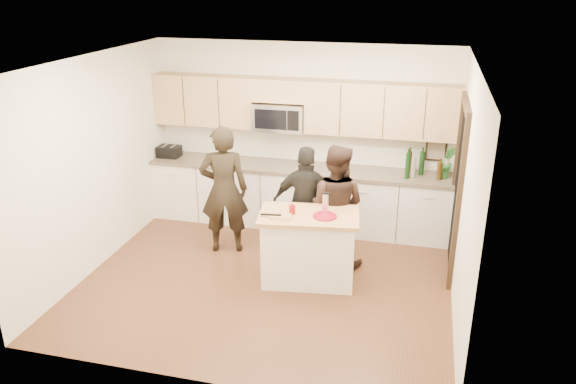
% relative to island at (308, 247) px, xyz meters
% --- Properties ---
extents(floor, '(4.50, 4.50, 0.00)m').
position_rel_island_xyz_m(floor, '(-0.50, -0.10, -0.45)').
color(floor, '#57331E').
rests_on(floor, ground).
extents(room_shell, '(4.52, 4.02, 2.71)m').
position_rel_island_xyz_m(room_shell, '(-0.50, -0.10, 1.28)').
color(room_shell, beige).
rests_on(room_shell, ground).
extents(back_cabinetry, '(4.50, 0.66, 0.94)m').
position_rel_island_xyz_m(back_cabinetry, '(-0.50, 1.59, 0.02)').
color(back_cabinetry, white).
rests_on(back_cabinetry, ground).
extents(upper_cabinetry, '(4.50, 0.33, 0.75)m').
position_rel_island_xyz_m(upper_cabinetry, '(-0.47, 1.73, 1.39)').
color(upper_cabinetry, tan).
rests_on(upper_cabinetry, ground).
extents(microwave, '(0.76, 0.41, 0.40)m').
position_rel_island_xyz_m(microwave, '(-0.81, 1.70, 1.20)').
color(microwave, silver).
rests_on(microwave, ground).
extents(doorway, '(0.06, 1.25, 2.20)m').
position_rel_island_xyz_m(doorway, '(1.73, 0.80, 0.70)').
color(doorway, black).
rests_on(doorway, ground).
extents(framed_picture, '(0.30, 0.03, 0.38)m').
position_rel_island_xyz_m(framed_picture, '(1.45, 1.88, 0.83)').
color(framed_picture, black).
rests_on(framed_picture, ground).
extents(dish_towel, '(0.34, 0.60, 0.48)m').
position_rel_island_xyz_m(dish_towel, '(-1.45, 1.40, 0.35)').
color(dish_towel, white).
rests_on(dish_towel, ground).
extents(island, '(1.28, 0.86, 0.90)m').
position_rel_island_xyz_m(island, '(0.00, 0.00, 0.00)').
color(island, white).
rests_on(island, ground).
extents(red_plate, '(0.29, 0.29, 0.02)m').
position_rel_island_xyz_m(red_plate, '(0.20, -0.03, 0.45)').
color(red_plate, maroon).
rests_on(red_plate, island).
extents(box_grater, '(0.08, 0.05, 0.25)m').
position_rel_island_xyz_m(box_grater, '(0.18, 0.09, 0.59)').
color(box_grater, silver).
rests_on(box_grater, red_plate).
extents(drink_glass, '(0.08, 0.08, 0.11)m').
position_rel_island_xyz_m(drink_glass, '(-0.20, -0.03, 0.50)').
color(drink_glass, maroon).
rests_on(drink_glass, island).
extents(cutting_board, '(0.27, 0.20, 0.02)m').
position_rel_island_xyz_m(cutting_board, '(-0.31, -0.16, 0.45)').
color(cutting_board, tan).
rests_on(cutting_board, island).
extents(tongs, '(0.25, 0.06, 0.02)m').
position_rel_island_xyz_m(tongs, '(-0.42, -0.19, 0.47)').
color(tongs, black).
rests_on(tongs, cutting_board).
extents(knife, '(0.20, 0.05, 0.01)m').
position_rel_island_xyz_m(knife, '(-0.28, -0.28, 0.47)').
color(knife, silver).
rests_on(knife, cutting_board).
extents(toaster, '(0.33, 0.25, 0.17)m').
position_rel_island_xyz_m(toaster, '(-2.55, 1.57, 0.57)').
color(toaster, black).
rests_on(toaster, back_cabinetry).
extents(bottle_cluster, '(0.59, 0.35, 0.43)m').
position_rel_island_xyz_m(bottle_cluster, '(1.30, 1.60, 0.67)').
color(bottle_cluster, '#332209').
rests_on(bottle_cluster, back_cabinetry).
extents(orchid, '(0.29, 0.26, 0.47)m').
position_rel_island_xyz_m(orchid, '(1.60, 1.62, 0.72)').
color(orchid, '#338035').
rests_on(orchid, back_cabinetry).
extents(woman_left, '(0.74, 0.59, 1.77)m').
position_rel_island_xyz_m(woman_left, '(-1.28, 0.55, 0.43)').
color(woman_left, black).
rests_on(woman_left, ground).
extents(woman_center, '(0.87, 0.73, 1.62)m').
position_rel_island_xyz_m(woman_center, '(0.23, 0.55, 0.36)').
color(woman_center, black).
rests_on(woman_center, ground).
extents(woman_right, '(0.92, 0.39, 1.57)m').
position_rel_island_xyz_m(woman_right, '(-0.14, 0.55, 0.33)').
color(woman_right, black).
rests_on(woman_right, ground).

